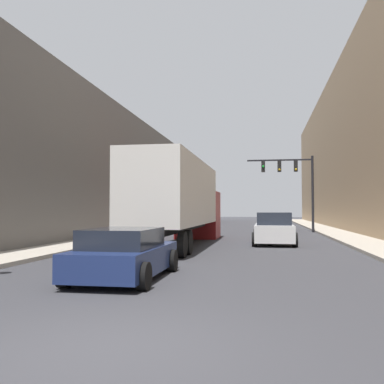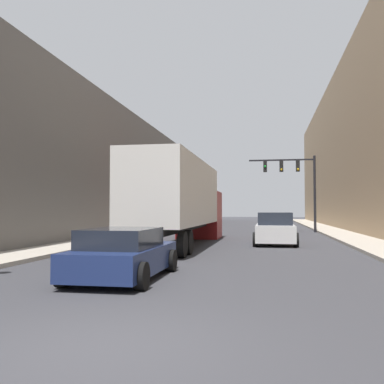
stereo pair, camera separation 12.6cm
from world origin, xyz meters
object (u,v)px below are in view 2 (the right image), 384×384
suv_car (275,229)px  sedan_car (123,254)px  traffic_signal_gantry (297,178)px  semi_truck (182,200)px

suv_car → sedan_car: bearing=-108.7°
sedan_car → traffic_signal_gantry: traffic_signal_gantry is taller
sedan_car → suv_car: suv_car is taller
semi_truck → suv_car: semi_truck is taller
semi_truck → suv_car: (4.65, 1.51, -1.53)m
sedan_car → traffic_signal_gantry: 25.44m
suv_car → semi_truck: bearing=-162.0°
suv_car → traffic_signal_gantry: size_ratio=0.78×
sedan_car → suv_car: bearing=71.3°
semi_truck → traffic_signal_gantry: bearing=64.6°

